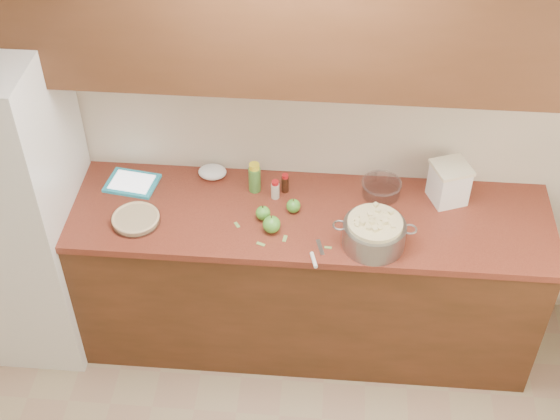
# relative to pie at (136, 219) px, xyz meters

# --- Properties ---
(counter_run) EXTENTS (2.64, 0.68, 0.92)m
(counter_run) POSITION_rel_pie_xyz_m (0.74, 0.13, -0.48)
(counter_run) COLOR #582D18
(counter_run) RESTS_ON ground
(upper_cabinets) EXTENTS (2.60, 0.34, 0.70)m
(upper_cabinets) POSITION_rel_pie_xyz_m (0.74, 0.29, 1.01)
(upper_cabinets) COLOR #522D19
(upper_cabinets) RESTS_ON room_shell
(fridge) EXTENTS (0.70, 0.70, 1.80)m
(fridge) POSITION_rel_pie_xyz_m (-0.70, 0.10, -0.04)
(fridge) COLOR white
(fridge) RESTS_ON ground
(pie) EXTENTS (0.24, 0.24, 0.04)m
(pie) POSITION_rel_pie_xyz_m (0.00, 0.00, 0.00)
(pie) COLOR silver
(pie) RESTS_ON counter_run
(colander) EXTENTS (0.40, 0.30, 0.15)m
(colander) POSITION_rel_pie_xyz_m (1.16, -0.06, 0.05)
(colander) COLOR gray
(colander) RESTS_ON counter_run
(flour_canister) EXTENTS (0.23, 0.23, 0.22)m
(flour_canister) POSITION_rel_pie_xyz_m (1.54, 0.30, 0.09)
(flour_canister) COLOR white
(flour_canister) RESTS_ON counter_run
(tablet) EXTENTS (0.28, 0.23, 0.02)m
(tablet) POSITION_rel_pie_xyz_m (-0.08, 0.28, -0.01)
(tablet) COLOR #2BAECF
(tablet) RESTS_ON counter_run
(paring_knife) EXTENTS (0.07, 0.20, 0.02)m
(paring_knife) POSITION_rel_pie_xyz_m (0.89, -0.18, -0.01)
(paring_knife) COLOR gray
(paring_knife) RESTS_ON counter_run
(lemon_bottle) EXTENTS (0.06, 0.06, 0.17)m
(lemon_bottle) POSITION_rel_pie_xyz_m (0.56, 0.29, 0.06)
(lemon_bottle) COLOR #4C8C38
(lemon_bottle) RESTS_ON counter_run
(cinnamon_shaker) EXTENTS (0.04, 0.04, 0.10)m
(cinnamon_shaker) POSITION_rel_pie_xyz_m (0.67, 0.24, 0.03)
(cinnamon_shaker) COLOR beige
(cinnamon_shaker) RESTS_ON counter_run
(vanilla_bottle) EXTENTS (0.04, 0.04, 0.11)m
(vanilla_bottle) POSITION_rel_pie_xyz_m (0.71, 0.29, 0.03)
(vanilla_bottle) COLOR black
(vanilla_bottle) RESTS_ON counter_run
(mixing_bowl) EXTENTS (0.21, 0.21, 0.08)m
(mixing_bowl) POSITION_rel_pie_xyz_m (1.20, 0.31, 0.02)
(mixing_bowl) COLOR silver
(mixing_bowl) RESTS_ON counter_run
(paper_towel) EXTENTS (0.15, 0.13, 0.06)m
(paper_towel) POSITION_rel_pie_xyz_m (0.33, 0.38, 0.01)
(paper_towel) COLOR white
(paper_towel) RESTS_ON counter_run
(apple_left) EXTENTS (0.07, 0.07, 0.09)m
(apple_left) POSITION_rel_pie_xyz_m (0.62, 0.08, 0.02)
(apple_left) COLOR #4EA130
(apple_left) RESTS_ON counter_run
(apple_center) EXTENTS (0.07, 0.07, 0.08)m
(apple_center) POSITION_rel_pie_xyz_m (0.77, 0.14, 0.02)
(apple_center) COLOR #4EA130
(apple_center) RESTS_ON counter_run
(apple_front) EXTENTS (0.09, 0.09, 0.10)m
(apple_front) POSITION_rel_pie_xyz_m (0.67, -0.01, 0.02)
(apple_front) COLOR #4EA130
(apple_front) RESTS_ON counter_run
(peel_a) EXTENTS (0.04, 0.02, 0.00)m
(peel_a) POSITION_rel_pie_xyz_m (0.95, -0.10, -0.02)
(peel_a) COLOR #7CA751
(peel_a) RESTS_ON counter_run
(peel_b) EXTENTS (0.05, 0.03, 0.00)m
(peel_b) POSITION_rel_pie_xyz_m (0.63, -0.10, -0.02)
(peel_b) COLOR #7CA751
(peel_b) RESTS_ON counter_run
(peel_c) EXTENTS (0.04, 0.04, 0.00)m
(peel_c) POSITION_rel_pie_xyz_m (0.50, 0.02, -0.02)
(peel_c) COLOR #7CA751
(peel_c) RESTS_ON counter_run
(peel_d) EXTENTS (0.02, 0.05, 0.00)m
(peel_d) POSITION_rel_pie_xyz_m (0.74, -0.06, -0.02)
(peel_d) COLOR #7CA751
(peel_d) RESTS_ON counter_run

